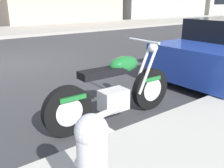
# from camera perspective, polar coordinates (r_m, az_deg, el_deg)

# --- Properties ---
(ground_plane) EXTENTS (260.00, 260.00, 0.00)m
(ground_plane) POSITION_cam_1_polar(r_m,az_deg,el_deg) (7.69, -23.06, 4.17)
(ground_plane) COLOR #333335
(sidewalk_far_curb) EXTENTS (120.00, 5.00, 0.14)m
(sidewalk_far_curb) POSITION_cam_1_polar(r_m,az_deg,el_deg) (20.31, 5.53, 13.55)
(sidewalk_far_curb) COLOR gray
(sidewalk_far_curb) RESTS_ON ground
(parking_stall_stripe) EXTENTS (0.12, 2.20, 0.01)m
(parking_stall_stripe) POSITION_cam_1_polar(r_m,az_deg,el_deg) (3.80, -4.80, -7.86)
(parking_stall_stripe) COLOR silver
(parking_stall_stripe) RESTS_ON ground
(parked_motorcycle) EXTENTS (2.13, 0.62, 1.13)m
(parked_motorcycle) POSITION_cam_1_polar(r_m,az_deg,el_deg) (3.61, 0.65, -1.76)
(parked_motorcycle) COLOR black
(parked_motorcycle) RESTS_ON ground
(fire_hydrant) EXTENTS (0.24, 0.36, 0.80)m
(fire_hydrant) POSITION_cam_1_polar(r_m,az_deg,el_deg) (1.90, -4.44, -17.29)
(fire_hydrant) COLOR #B7B7BC
(fire_hydrant) RESTS_ON sidewalk_near_curb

